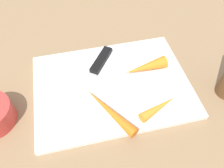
{
  "coord_description": "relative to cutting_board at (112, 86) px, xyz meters",
  "views": [
    {
      "loc": [
        -0.07,
        -0.31,
        0.42
      ],
      "look_at": [
        0.0,
        0.0,
        0.01
      ],
      "focal_mm": 35.47,
      "sensor_mm": 36.0,
      "label": 1
    }
  ],
  "objects": [
    {
      "name": "cutting_board",
      "position": [
        0.0,
        0.0,
        0.0
      ],
      "size": [
        0.36,
        0.26,
        0.01
      ],
      "primitive_type": "cube",
      "color": "white",
      "rests_on": "ground_plane"
    },
    {
      "name": "ground_plane",
      "position": [
        0.0,
        0.0,
        -0.01
      ],
      "size": [
        1.4,
        1.4,
        0.0
      ],
      "primitive_type": "plane",
      "color": "#8C6D4C"
    },
    {
      "name": "knife",
      "position": [
        -0.02,
        0.06,
        0.01
      ],
      "size": [
        0.13,
        0.17,
        0.01
      ],
      "rotation": [
        0.0,
        0.0,
        4.08
      ],
      "color": "#B7B7BC",
      "rests_on": "cutting_board"
    },
    {
      "name": "carrot_shortest",
      "position": [
        0.08,
        -0.09,
        0.02
      ],
      "size": [
        0.1,
        0.05,
        0.02
      ],
      "primitive_type": "cone",
      "rotation": [
        0.0,
        1.57,
        0.37
      ],
      "color": "orange",
      "rests_on": "cutting_board"
    },
    {
      "name": "carrot_longest",
      "position": [
        -0.02,
        -0.07,
        0.02
      ],
      "size": [
        0.09,
        0.14,
        0.02
      ],
      "primitive_type": "cone",
      "rotation": [
        0.0,
        1.57,
        2.11
      ],
      "color": "orange",
      "rests_on": "cutting_board"
    },
    {
      "name": "carrot_medium",
      "position": [
        0.09,
        0.02,
        0.02
      ],
      "size": [
        0.11,
        0.04,
        0.03
      ],
      "primitive_type": "cone",
      "rotation": [
        0.0,
        1.57,
        3.27
      ],
      "color": "orange",
      "rests_on": "cutting_board"
    }
  ]
}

